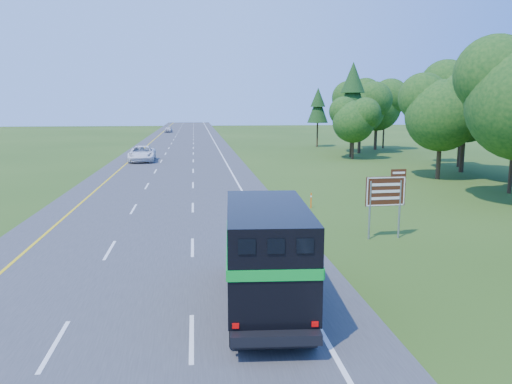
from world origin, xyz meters
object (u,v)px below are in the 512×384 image
horse_truck (266,251)px  exit_sign (386,194)px  far_car (168,129)px  white_suv (142,154)px

horse_truck → exit_sign: (6.92, 7.59, 0.35)m
far_car → exit_sign: (15.19, -98.26, 1.46)m
far_car → white_suv: bearing=-87.4°
horse_truck → far_car: bearing=98.4°
horse_truck → far_car: size_ratio=1.89×
white_suv → exit_sign: 38.83m
exit_sign → horse_truck: bearing=-134.8°
horse_truck → white_suv: (-8.18, 43.34, -0.95)m
horse_truck → white_suv: size_ratio=1.25×
white_suv → horse_truck: bearing=-81.2°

